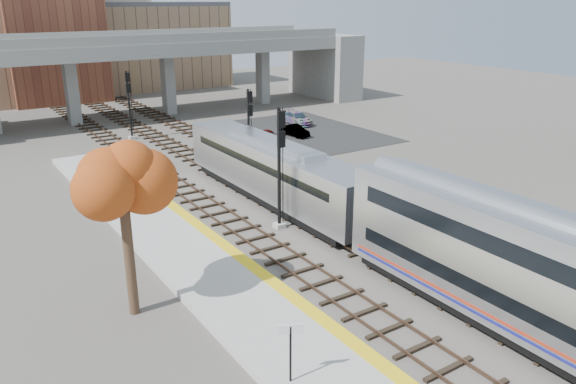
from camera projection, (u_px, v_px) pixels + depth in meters
ground at (380, 273)px, 28.18m from camera, size 160.00×160.00×0.00m
platform at (255, 311)px, 24.37m from camera, size 4.50×60.00×0.35m
yellow_strip at (292, 296)px, 25.30m from camera, size 0.70×60.00×0.01m
tracks at (267, 198)px, 38.53m from camera, size 10.70×95.00×0.25m
overpass at (150, 65)px, 64.42m from camera, size 54.00×12.00×9.50m
buildings_far at (69, 37)px, 78.90m from camera, size 43.00×21.00×20.60m
parking_lot at (298, 133)px, 57.57m from camera, size 14.00×18.00×0.04m
locomotive at (273, 170)px, 37.26m from camera, size 3.02×19.05×4.10m
signal_mast_near at (280, 170)px, 32.48m from camera, size 0.60×0.64×7.27m
signal_mast_mid at (249, 133)px, 43.34m from camera, size 0.60×0.64×6.60m
signal_mast_far at (130, 107)px, 53.96m from camera, size 0.60×0.64×6.60m
station_sign at (291, 341)px, 19.14m from camera, size 0.84×0.41×2.27m
tree at (121, 181)px, 22.62m from camera, size 3.60×3.60×8.20m
car_a at (269, 136)px, 53.78m from camera, size 1.73×3.39×1.11m
car_b at (295, 131)px, 55.87m from camera, size 1.45×3.45×1.11m
car_c at (297, 118)px, 61.16m from camera, size 2.03×4.61×1.32m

